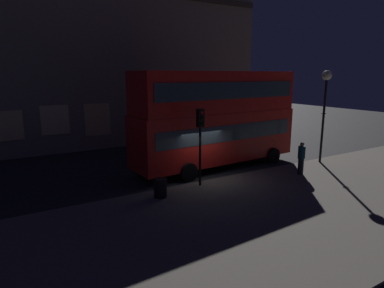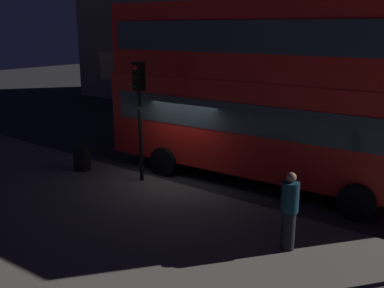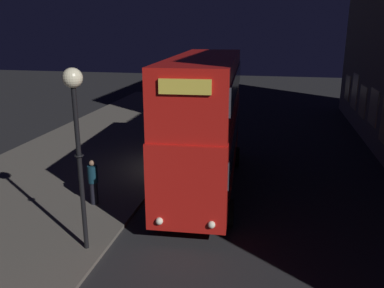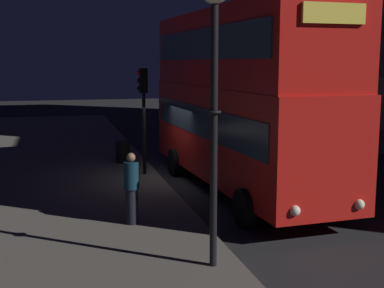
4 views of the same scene
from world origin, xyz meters
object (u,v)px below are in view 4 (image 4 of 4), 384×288
at_px(traffic_light_near_kerb, 143,98).
at_px(double_decker_bus, 240,93).
at_px(litter_bin, 123,152).
at_px(pedestrian, 132,188).
at_px(street_lamp, 214,44).

bearing_deg(traffic_light_near_kerb, double_decker_bus, 43.08).
bearing_deg(litter_bin, pedestrian, -5.67).
xyz_separation_m(traffic_light_near_kerb, street_lamp, (8.71, -0.10, 1.58)).
distance_m(pedestrian, litter_bin, 8.06).
height_order(double_decker_bus, pedestrian, double_decker_bus).
height_order(traffic_light_near_kerb, litter_bin, traffic_light_near_kerb).
height_order(traffic_light_near_kerb, street_lamp, street_lamp).
distance_m(traffic_light_near_kerb, street_lamp, 8.86).
relative_size(pedestrian, litter_bin, 2.12).
height_order(pedestrian, litter_bin, pedestrian).
bearing_deg(pedestrian, litter_bin, -44.52).
relative_size(double_decker_bus, street_lamp, 1.88).
distance_m(double_decker_bus, street_lamp, 6.67).
bearing_deg(street_lamp, double_decker_bus, 155.98).
bearing_deg(pedestrian, traffic_light_near_kerb, -51.32).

